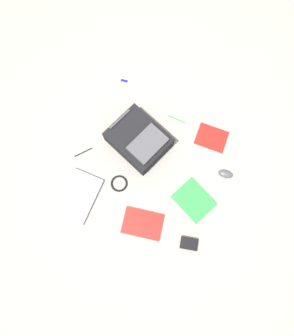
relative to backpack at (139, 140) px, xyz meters
The scene contains 12 objects.
ground_plane 0.22m from the backpack, 133.54° to the right, with size 3.87×3.87×0.00m, color gray.
backpack is the anchor object (origin of this frame).
laptop 0.60m from the backpack, 161.11° to the left, with size 0.37×0.27×0.03m.
book_red 0.59m from the backpack, 109.68° to the right, with size 0.29×0.32×0.02m.
book_comic 0.60m from the backpack, 149.39° to the right, with size 0.26×0.32×0.02m.
book_blue 0.55m from the backpack, 57.64° to the right, with size 0.21×0.25×0.01m.
computer_mouse 0.68m from the backpack, 82.72° to the right, with size 0.06×0.11×0.04m, color #4C4C51.
cable_coil 0.35m from the backpack, behind, with size 0.12×0.12×0.01m, color black.
power_brick 0.82m from the backpack, 126.55° to the right, with size 0.08×0.12×0.03m, color black.
pen_black 0.35m from the backpack, 26.96° to the right, with size 0.01×0.01×0.15m, color #198C33.
pen_blue 0.44m from the backpack, 127.96° to the left, with size 0.01×0.01×0.15m, color black.
usb_stick 0.55m from the backpack, 41.89° to the left, with size 0.02×0.06×0.01m, color #191999.
Camera 1 is at (-0.42, -0.22, 1.99)m, focal length 29.47 mm.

